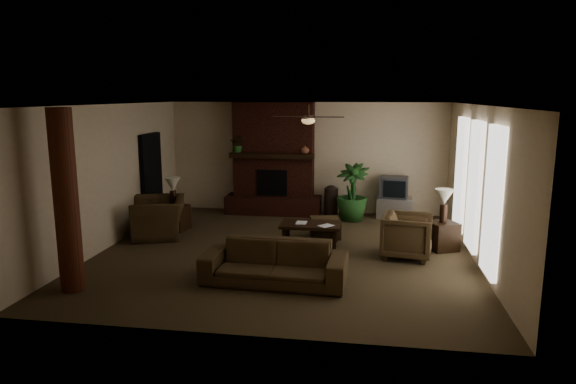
% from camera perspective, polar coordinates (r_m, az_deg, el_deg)
% --- Properties ---
extents(room_shell, '(7.00, 7.00, 7.00)m').
position_cam_1_polar(room_shell, '(9.53, -0.37, 1.32)').
color(room_shell, '#4A3B25').
rests_on(room_shell, ground).
extents(fireplace, '(2.40, 0.70, 2.80)m').
position_cam_1_polar(fireplace, '(12.85, -1.61, 2.69)').
color(fireplace, '#411A11').
rests_on(fireplace, ground).
extents(windows, '(0.08, 3.65, 2.35)m').
position_cam_1_polar(windows, '(9.82, 20.13, 0.64)').
color(windows, white).
rests_on(windows, ground).
extents(log_column, '(0.36, 0.36, 2.80)m').
position_cam_1_polar(log_column, '(8.34, -23.61, -0.98)').
color(log_column, '#572615').
rests_on(log_column, ground).
extents(doorway, '(0.10, 1.00, 2.10)m').
position_cam_1_polar(doorway, '(12.28, -15.04, 1.45)').
color(doorway, black).
rests_on(doorway, ground).
extents(ceiling_fan, '(1.35, 1.35, 0.37)m').
position_cam_1_polar(ceiling_fan, '(9.66, 2.28, 8.18)').
color(ceiling_fan, '#311F16').
rests_on(ceiling_fan, ceiling).
extents(sofa, '(2.32, 0.78, 0.90)m').
position_cam_1_polar(sofa, '(8.18, -1.57, -7.17)').
color(sofa, '#44331D').
rests_on(sofa, ground).
extents(armchair_left, '(1.19, 1.45, 1.09)m').
position_cam_1_polar(armchair_left, '(11.16, -14.29, -2.08)').
color(armchair_left, '#44331D').
rests_on(armchair_left, ground).
extents(armchair_right, '(0.94, 0.99, 0.90)m').
position_cam_1_polar(armchair_right, '(9.69, 13.23, -4.58)').
color(armchair_right, '#44331D').
rests_on(armchair_right, ground).
extents(coffee_table, '(1.20, 0.70, 0.43)m').
position_cam_1_polar(coffee_table, '(10.28, 2.54, -3.84)').
color(coffee_table, black).
rests_on(coffee_table, ground).
extents(ottoman, '(0.71, 0.71, 0.40)m').
position_cam_1_polar(ottoman, '(10.85, 4.20, -4.01)').
color(ottoman, '#44331D').
rests_on(ottoman, ground).
extents(tv_stand, '(0.85, 0.50, 0.50)m').
position_cam_1_polar(tv_stand, '(12.75, 11.77, -1.73)').
color(tv_stand, silver).
rests_on(tv_stand, ground).
extents(tv, '(0.71, 0.61, 0.52)m').
position_cam_1_polar(tv, '(12.64, 11.77, 0.52)').
color(tv, '#3A3A3C').
rests_on(tv, tv_stand).
extents(floor_vase, '(0.34, 0.34, 0.77)m').
position_cam_1_polar(floor_vase, '(12.72, 4.85, -0.73)').
color(floor_vase, '#2F211A').
rests_on(floor_vase, ground).
extents(floor_plant, '(1.14, 1.54, 0.77)m').
position_cam_1_polar(floor_plant, '(12.31, 7.18, -1.40)').
color(floor_plant, '#245020').
rests_on(floor_plant, ground).
extents(side_table_left, '(0.58, 0.58, 0.55)m').
position_cam_1_polar(side_table_left, '(11.63, -12.47, -2.85)').
color(side_table_left, black).
rests_on(side_table_left, ground).
extents(lamp_left, '(0.44, 0.44, 0.65)m').
position_cam_1_polar(lamp_left, '(11.44, -12.80, 0.63)').
color(lamp_left, '#311F16').
rests_on(lamp_left, side_table_left).
extents(side_table_right, '(0.66, 0.66, 0.55)m').
position_cam_1_polar(side_table_right, '(10.37, 16.91, -4.73)').
color(side_table_right, black).
rests_on(side_table_right, ground).
extents(lamp_right, '(0.41, 0.41, 0.65)m').
position_cam_1_polar(lamp_right, '(10.21, 17.11, -0.80)').
color(lamp_right, '#311F16').
rests_on(lamp_right, side_table_right).
extents(mantel_plant, '(0.45, 0.49, 0.33)m').
position_cam_1_polar(mantel_plant, '(12.74, -5.62, 5.15)').
color(mantel_plant, '#245020').
rests_on(mantel_plant, fireplace).
extents(mantel_vase, '(0.28, 0.28, 0.22)m').
position_cam_1_polar(mantel_vase, '(12.46, 1.91, 4.82)').
color(mantel_vase, '#94533B').
rests_on(mantel_vase, fireplace).
extents(book_a, '(0.22, 0.03, 0.29)m').
position_cam_1_polar(book_a, '(10.21, 0.90, -2.76)').
color(book_a, '#999999').
rests_on(book_a, coffee_table).
extents(book_b, '(0.18, 0.15, 0.29)m').
position_cam_1_polar(book_b, '(10.08, 3.86, -2.96)').
color(book_b, '#999999').
rests_on(book_b, coffee_table).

